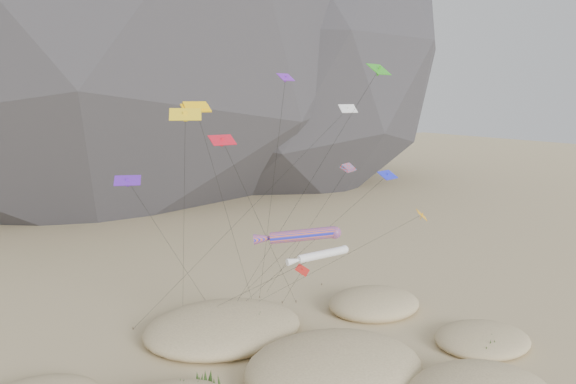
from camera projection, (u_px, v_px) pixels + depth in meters
The scene contains 8 objects.
dunes at pixel (296, 379), 47.45m from camera, with size 50.31×38.03×3.97m.
dune_grass at pixel (315, 379), 47.22m from camera, with size 42.42×28.15×1.47m.
kite_stakes at pixel (242, 305), 65.76m from camera, with size 25.19×3.97×0.30m.
rainbow_tube_kite at pixel (299, 235), 48.62m from camera, with size 6.86×21.37×13.31m.
white_tube_kite at pixel (319, 255), 48.40m from camera, with size 7.62×18.24×11.43m.
orange_parafoil at pixel (197, 110), 50.64m from camera, with size 11.49×9.81×23.91m.
multi_parafoil at pixel (347, 169), 58.68m from camera, with size 4.25×13.63×17.45m.
delta_kites at pixel (304, 154), 53.01m from camera, with size 33.82×17.55×27.48m.
Camera 1 is at (-25.61, -33.03, 24.37)m, focal length 35.00 mm.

